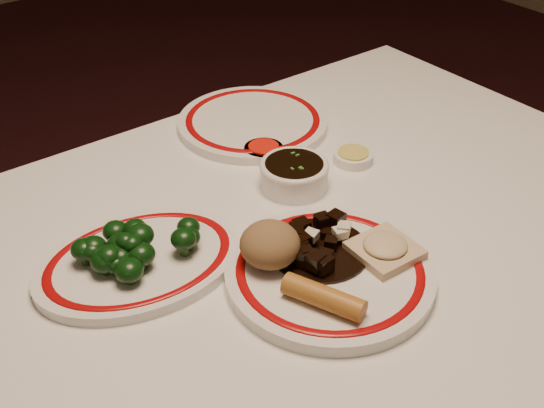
{
  "coord_description": "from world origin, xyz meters",
  "views": [
    {
      "loc": [
        -0.46,
        -0.53,
        1.33
      ],
      "look_at": [
        -0.01,
        0.07,
        0.8
      ],
      "focal_mm": 45.0,
      "sensor_mm": 36.0,
      "label": 1
    }
  ],
  "objects_px": {
    "rice_mound": "(270,244)",
    "broccoli_pile": "(129,247)",
    "main_plate": "(330,273)",
    "soy_bowl": "(294,175)",
    "broccoli_plate": "(139,261)",
    "spring_roll": "(324,297)",
    "fried_wonton": "(385,248)",
    "stirfry_heap": "(317,244)",
    "dining_table": "(306,306)"
  },
  "relations": [
    {
      "from": "rice_mound",
      "to": "broccoli_pile",
      "type": "relative_size",
      "value": 0.48
    },
    {
      "from": "main_plate",
      "to": "soy_bowl",
      "type": "height_order",
      "value": "soy_bowl"
    },
    {
      "from": "broccoli_plate",
      "to": "soy_bowl",
      "type": "relative_size",
      "value": 2.91
    },
    {
      "from": "spring_roll",
      "to": "fried_wonton",
      "type": "distance_m",
      "value": 0.13
    },
    {
      "from": "rice_mound",
      "to": "spring_roll",
      "type": "xyz_separation_m",
      "value": [
        0.0,
        -0.1,
        -0.01
      ]
    },
    {
      "from": "broccoli_plate",
      "to": "broccoli_pile",
      "type": "bearing_deg",
      "value": 175.8
    },
    {
      "from": "rice_mound",
      "to": "main_plate",
      "type": "bearing_deg",
      "value": -47.75
    },
    {
      "from": "stirfry_heap",
      "to": "broccoli_pile",
      "type": "distance_m",
      "value": 0.24
    },
    {
      "from": "rice_mound",
      "to": "stirfry_heap",
      "type": "height_order",
      "value": "rice_mound"
    },
    {
      "from": "rice_mound",
      "to": "fried_wonton",
      "type": "bearing_deg",
      "value": -31.74
    },
    {
      "from": "rice_mound",
      "to": "spring_roll",
      "type": "bearing_deg",
      "value": -89.47
    },
    {
      "from": "broccoli_pile",
      "to": "stirfry_heap",
      "type": "bearing_deg",
      "value": -33.19
    },
    {
      "from": "main_plate",
      "to": "rice_mound",
      "type": "bearing_deg",
      "value": 132.25
    },
    {
      "from": "spring_roll",
      "to": "soy_bowl",
      "type": "distance_m",
      "value": 0.28
    },
    {
      "from": "spring_roll",
      "to": "stirfry_heap",
      "type": "relative_size",
      "value": 0.77
    },
    {
      "from": "main_plate",
      "to": "stirfry_heap",
      "type": "height_order",
      "value": "stirfry_heap"
    },
    {
      "from": "broccoli_plate",
      "to": "soy_bowl",
      "type": "bearing_deg",
      "value": 5.03
    },
    {
      "from": "stirfry_heap",
      "to": "soy_bowl",
      "type": "distance_m",
      "value": 0.18
    },
    {
      "from": "fried_wonton",
      "to": "main_plate",
      "type": "bearing_deg",
      "value": 164.07
    },
    {
      "from": "rice_mound",
      "to": "soy_bowl",
      "type": "distance_m",
      "value": 0.2
    },
    {
      "from": "fried_wonton",
      "to": "broccoli_plate",
      "type": "relative_size",
      "value": 0.27
    },
    {
      "from": "broccoli_pile",
      "to": "dining_table",
      "type": "bearing_deg",
      "value": -30.39
    },
    {
      "from": "soy_bowl",
      "to": "broccoli_pile",
      "type": "bearing_deg",
      "value": -175.29
    },
    {
      "from": "broccoli_plate",
      "to": "soy_bowl",
      "type": "height_order",
      "value": "soy_bowl"
    },
    {
      "from": "main_plate",
      "to": "broccoli_pile",
      "type": "bearing_deg",
      "value": 138.36
    },
    {
      "from": "stirfry_heap",
      "to": "broccoli_plate",
      "type": "relative_size",
      "value": 0.44
    },
    {
      "from": "spring_roll",
      "to": "fried_wonton",
      "type": "height_order",
      "value": "spring_roll"
    },
    {
      "from": "stirfry_heap",
      "to": "broccoli_pile",
      "type": "xyz_separation_m",
      "value": [
        -0.2,
        0.13,
        0.01
      ]
    },
    {
      "from": "stirfry_heap",
      "to": "broccoli_plate",
      "type": "height_order",
      "value": "stirfry_heap"
    },
    {
      "from": "spring_roll",
      "to": "soy_bowl",
      "type": "height_order",
      "value": "spring_roll"
    },
    {
      "from": "broccoli_pile",
      "to": "soy_bowl",
      "type": "xyz_separation_m",
      "value": [
        0.29,
        0.02,
        -0.02
      ]
    },
    {
      "from": "dining_table",
      "to": "soy_bowl",
      "type": "height_order",
      "value": "soy_bowl"
    },
    {
      "from": "rice_mound",
      "to": "stirfry_heap",
      "type": "relative_size",
      "value": 0.59
    },
    {
      "from": "dining_table",
      "to": "broccoli_plate",
      "type": "bearing_deg",
      "value": 148.47
    },
    {
      "from": "fried_wonton",
      "to": "spring_roll",
      "type": "bearing_deg",
      "value": -169.13
    },
    {
      "from": "stirfry_heap",
      "to": "broccoli_plate",
      "type": "xyz_separation_m",
      "value": [
        -0.19,
        0.13,
        -0.02
      ]
    },
    {
      "from": "dining_table",
      "to": "fried_wonton",
      "type": "bearing_deg",
      "value": -48.19
    },
    {
      "from": "broccoli_plate",
      "to": "rice_mound",
      "type": "bearing_deg",
      "value": -40.94
    },
    {
      "from": "stirfry_heap",
      "to": "soy_bowl",
      "type": "bearing_deg",
      "value": 60.75
    },
    {
      "from": "soy_bowl",
      "to": "fried_wonton",
      "type": "bearing_deg",
      "value": -96.04
    },
    {
      "from": "main_plate",
      "to": "soy_bowl",
      "type": "xyz_separation_m",
      "value": [
        0.1,
        0.19,
        0.01
      ]
    },
    {
      "from": "broccoli_pile",
      "to": "soy_bowl",
      "type": "bearing_deg",
      "value": 4.71
    },
    {
      "from": "spring_roll",
      "to": "broccoli_plate",
      "type": "distance_m",
      "value": 0.25
    },
    {
      "from": "rice_mound",
      "to": "broccoli_plate",
      "type": "xyz_separation_m",
      "value": [
        -0.13,
        0.11,
        -0.04
      ]
    },
    {
      "from": "rice_mound",
      "to": "fried_wonton",
      "type": "xyz_separation_m",
      "value": [
        0.13,
        -0.08,
        -0.02
      ]
    },
    {
      "from": "dining_table",
      "to": "fried_wonton",
      "type": "xyz_separation_m",
      "value": [
        0.07,
        -0.07,
        0.12
      ]
    },
    {
      "from": "rice_mound",
      "to": "broccoli_pile",
      "type": "bearing_deg",
      "value": 140.99
    },
    {
      "from": "main_plate",
      "to": "broccoli_pile",
      "type": "xyz_separation_m",
      "value": [
        -0.19,
        0.17,
        0.03
      ]
    },
    {
      "from": "spring_roll",
      "to": "fried_wonton",
      "type": "xyz_separation_m",
      "value": [
        0.13,
        0.02,
        -0.0
      ]
    },
    {
      "from": "broccoli_pile",
      "to": "fried_wonton",
      "type": "bearing_deg",
      "value": -35.7
    }
  ]
}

